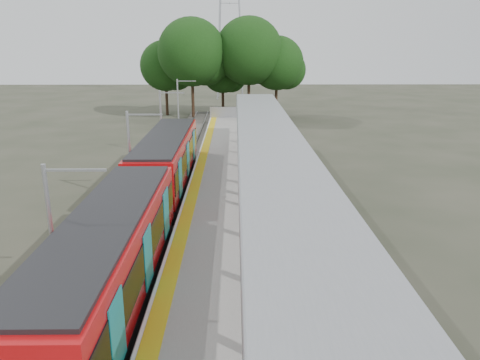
# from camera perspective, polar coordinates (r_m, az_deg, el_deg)

# --- Properties ---
(trackbed) EXTENTS (3.00, 70.00, 0.24)m
(trackbed) POSITION_cam_1_polar(r_m,az_deg,el_deg) (29.24, -9.09, -1.72)
(trackbed) COLOR #59544C
(trackbed) RESTS_ON ground
(platform) EXTENTS (6.00, 50.00, 1.00)m
(platform) POSITION_cam_1_polar(r_m,az_deg,el_deg) (28.81, -0.24, -1.00)
(platform) COLOR gray
(platform) RESTS_ON ground
(tactile_strip) EXTENTS (0.60, 50.00, 0.02)m
(tactile_strip) POSITION_cam_1_polar(r_m,az_deg,el_deg) (28.75, -5.32, -0.03)
(tactile_strip) COLOR gold
(tactile_strip) RESTS_ON platform
(end_fence) EXTENTS (6.00, 0.10, 1.20)m
(end_fence) POSITION_cam_1_polar(r_m,az_deg,el_deg) (52.97, -0.41, 8.26)
(end_fence) COLOR #9EA0A5
(end_fence) RESTS_ON platform
(train) EXTENTS (2.74, 27.60, 3.62)m
(train) POSITION_cam_1_polar(r_m,az_deg,el_deg) (23.11, -11.38, -1.73)
(train) COLOR black
(train) RESTS_ON ground
(canopy) EXTENTS (3.27, 38.00, 3.66)m
(canopy) POSITION_cam_1_polar(r_m,az_deg,el_deg) (24.24, 3.62, 4.67)
(canopy) COLOR #9EA0A5
(canopy) RESTS_ON platform
(tree_cluster) EXTENTS (20.68, 11.53, 12.26)m
(tree_cluster) POSITION_cam_1_polar(r_m,az_deg,el_deg) (59.65, -2.14, 14.70)
(tree_cluster) COLOR #382316
(tree_cluster) RESTS_ON ground
(catenary_masts) EXTENTS (2.08, 48.16, 5.40)m
(catenary_masts) POSITION_cam_1_polar(r_m,az_deg,el_deg) (27.87, -13.13, 3.11)
(catenary_masts) COLOR #9EA0A5
(catenary_masts) RESTS_ON ground
(bench_mid) EXTENTS (0.87, 1.67, 1.09)m
(bench_mid) POSITION_cam_1_polar(r_m,az_deg,el_deg) (31.56, 3.27, 2.56)
(bench_mid) COLOR #0F194E
(bench_mid) RESTS_ON platform
(bench_far) EXTENTS (0.98, 1.49, 0.98)m
(bench_far) POSITION_cam_1_polar(r_m,az_deg,el_deg) (39.85, 3.43, 5.39)
(bench_far) COLOR #0F194E
(bench_far) RESTS_ON platform
(info_pillar_far) EXTENTS (0.45, 0.45, 2.00)m
(info_pillar_far) POSITION_cam_1_polar(r_m,az_deg,el_deg) (25.04, 2.41, -0.44)
(info_pillar_far) COLOR beige
(info_pillar_far) RESTS_ON platform
(litter_bin) EXTENTS (0.51, 0.51, 0.87)m
(litter_bin) POSITION_cam_1_polar(r_m,az_deg,el_deg) (28.75, 2.36, 0.90)
(litter_bin) COLOR #9EA0A5
(litter_bin) RESTS_ON platform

